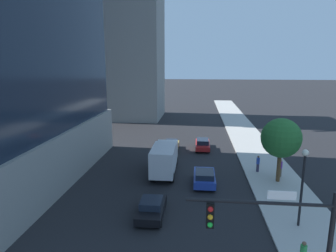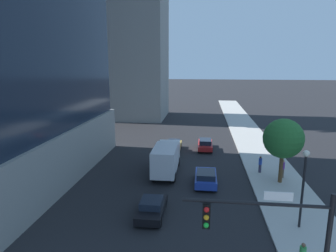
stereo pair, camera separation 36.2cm
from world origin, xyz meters
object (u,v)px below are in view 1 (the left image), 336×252
at_px(car_black, 152,208).
at_px(car_gold, 171,146).
at_px(traffic_light_pole, 277,234).
at_px(pedestrian_blue_shirt, 258,164).
at_px(pedestrian_purple_shirt, 280,168).
at_px(street_tree, 281,138).
at_px(car_red, 203,144).
at_px(street_lamp, 303,176).
at_px(construction_building, 123,33).
at_px(car_blue, 204,177).
at_px(box_truck, 164,158).

height_order(car_black, car_gold, car_gold).
xyz_separation_m(traffic_light_pole, pedestrian_blue_shirt, (2.98, 18.24, -3.30)).
height_order(car_black, pedestrian_purple_shirt, pedestrian_purple_shirt).
height_order(car_black, pedestrian_blue_shirt, pedestrian_blue_shirt).
height_order(street_tree, car_red, street_tree).
bearing_deg(pedestrian_blue_shirt, car_gold, 144.34).
distance_m(street_lamp, car_gold, 20.02).
distance_m(traffic_light_pole, car_gold, 26.08).
height_order(traffic_light_pole, street_lamp, traffic_light_pole).
height_order(traffic_light_pole, street_tree, traffic_light_pole).
distance_m(street_tree, pedestrian_blue_shirt, 4.30).
xyz_separation_m(car_red, pedestrian_purple_shirt, (7.38, -9.13, 0.35)).
distance_m(construction_building, traffic_light_pole, 53.36).
height_order(car_blue, pedestrian_blue_shirt, pedestrian_blue_shirt).
relative_size(pedestrian_blue_shirt, pedestrian_purple_shirt, 0.96).
relative_size(traffic_light_pole, car_gold, 1.33).
bearing_deg(construction_building, car_blue, -65.09).
distance_m(construction_building, street_tree, 41.66).
bearing_deg(box_truck, car_black, -90.00).
bearing_deg(street_lamp, construction_building, 118.47).
relative_size(street_lamp, car_black, 1.31).
bearing_deg(construction_building, street_lamp, -61.53).
bearing_deg(traffic_light_pole, car_red, 95.45).
bearing_deg(box_truck, car_gold, 90.00).
bearing_deg(traffic_light_pole, street_tree, 74.60).
height_order(car_red, car_gold, car_gold).
relative_size(traffic_light_pole, pedestrian_blue_shirt, 3.56).
bearing_deg(car_gold, street_lamp, -58.97).
xyz_separation_m(traffic_light_pole, box_truck, (-6.46, 17.11, -2.60)).
bearing_deg(box_truck, construction_building, 110.51).
xyz_separation_m(car_red, car_gold, (-3.96, -1.18, -0.01)).
distance_m(traffic_light_pole, pedestrian_purple_shirt, 18.05).
height_order(street_tree, car_gold, street_tree).
bearing_deg(pedestrian_blue_shirt, car_red, 124.54).
bearing_deg(street_tree, car_blue, -170.39).
relative_size(traffic_light_pole, car_red, 1.38).
bearing_deg(pedestrian_blue_shirt, car_blue, -147.14).
bearing_deg(car_black, street_tree, 33.89).
xyz_separation_m(box_truck, pedestrian_purple_shirt, (11.34, -0.05, -0.65)).
xyz_separation_m(street_tree, car_black, (-10.83, -7.27, -3.67)).
height_order(car_gold, box_truck, box_truck).
relative_size(street_lamp, pedestrian_blue_shirt, 3.18).
distance_m(car_red, car_blue, 11.49).
xyz_separation_m(car_black, box_truck, (-0.00, 8.52, 1.06)).
relative_size(street_tree, box_truck, 0.89).
xyz_separation_m(construction_building, pedestrian_blue_shirt, (21.21, -30.34, -15.76)).
distance_m(traffic_light_pole, car_red, 26.56).
bearing_deg(car_gold, pedestrian_purple_shirt, -35.01).
height_order(car_black, car_blue, car_blue).
xyz_separation_m(street_lamp, street_tree, (0.62, 7.82, 0.60)).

